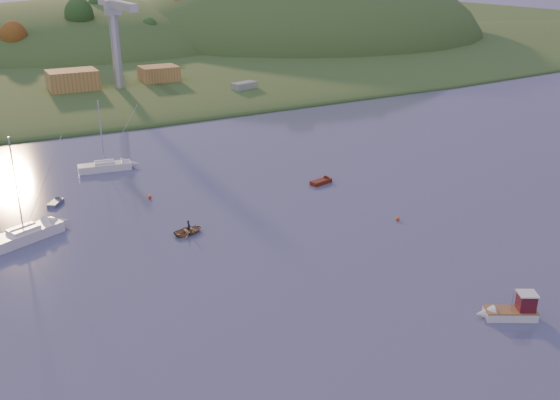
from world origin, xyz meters
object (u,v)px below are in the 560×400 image
grey_dinghy (58,201)px  sailboat_far (105,166)px  fishing_boat (507,311)px  sailboat_near (24,234)px  canoe (189,231)px  red_tender (325,181)px

grey_dinghy → sailboat_far: bearing=-4.4°
fishing_boat → sailboat_near: (-37.34, 39.26, 0.03)m
canoe → red_tender: size_ratio=0.88×
fishing_boat → canoe: 37.45m
sailboat_far → canoe: 29.40m
fishing_boat → sailboat_near: size_ratio=0.45×
canoe → grey_dinghy: (-12.37, 18.04, -0.14)m
fishing_boat → red_tender: (5.01, 40.06, -0.50)m
sailboat_far → canoe: size_ratio=3.01×
sailboat_near → grey_dinghy: size_ratio=3.81×
fishing_boat → red_tender: fishing_boat is taller
fishing_boat → sailboat_far: (-22.65, 61.25, -0.05)m
sailboat_near → canoe: size_ratio=3.42×
fishing_boat → sailboat_near: 54.18m
sailboat_far → red_tender: bearing=-29.8°
grey_dinghy → canoe: bearing=-110.7°
fishing_boat → grey_dinghy: size_ratio=1.70×
sailboat_near → canoe: sailboat_near is taller
sailboat_far → red_tender: size_ratio=2.65×
sailboat_near → canoe: 19.34m
sailboat_far → red_tender: sailboat_far is taller
sailboat_near → red_tender: 42.36m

